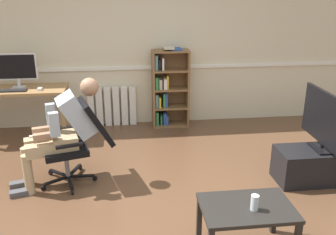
{
  "coord_description": "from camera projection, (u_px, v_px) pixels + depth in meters",
  "views": [
    {
      "loc": [
        -0.31,
        -3.06,
        2.12
      ],
      "look_at": [
        0.15,
        0.85,
        0.7
      ],
      "focal_mm": 38.86,
      "sensor_mm": 36.0,
      "label": 1
    }
  ],
  "objects": [
    {
      "name": "ground_plane",
      "position": [
        163.0,
        213.0,
        3.61
      ],
      "size": [
        18.0,
        18.0,
        0.0
      ],
      "primitive_type": "plane",
      "color": "brown"
    },
    {
      "name": "back_wall",
      "position": [
        145.0,
        39.0,
        5.63
      ],
      "size": [
        12.0,
        0.13,
        2.7
      ],
      "color": "beige",
      "rests_on": "ground_plane"
    },
    {
      "name": "computer_desk",
      "position": [
        20.0,
        96.0,
        5.2
      ],
      "size": [
        1.32,
        0.58,
        0.76
      ],
      "color": "#9E7547",
      "rests_on": "ground_plane"
    },
    {
      "name": "imac_monitor",
      "position": [
        17.0,
        68.0,
        5.13
      ],
      "size": [
        0.56,
        0.14,
        0.49
      ],
      "color": "silver",
      "rests_on": "computer_desk"
    },
    {
      "name": "keyboard",
      "position": [
        12.0,
        91.0,
        5.02
      ],
      "size": [
        0.38,
        0.12,
        0.02
      ],
      "primitive_type": "cube",
      "color": "black",
      "rests_on": "computer_desk"
    },
    {
      "name": "computer_mouse",
      "position": [
        40.0,
        89.0,
        5.08
      ],
      "size": [
        0.06,
        0.1,
        0.03
      ],
      "primitive_type": "cube",
      "color": "white",
      "rests_on": "computer_desk"
    },
    {
      "name": "bookshelf",
      "position": [
        168.0,
        89.0,
        5.72
      ],
      "size": [
        0.57,
        0.29,
        1.26
      ],
      "color": "brown",
      "rests_on": "ground_plane"
    },
    {
      "name": "radiator",
      "position": [
        112.0,
        106.0,
        5.81
      ],
      "size": [
        0.76,
        0.08,
        0.63
      ],
      "color": "white",
      "rests_on": "ground_plane"
    },
    {
      "name": "office_chair",
      "position": [
        79.0,
        138.0,
        4.08
      ],
      "size": [
        0.85,
        0.67,
        0.95
      ],
      "rotation": [
        0.0,
        0.0,
        -1.3
      ],
      "color": "black",
      "rests_on": "ground_plane"
    },
    {
      "name": "person_seated",
      "position": [
        62.0,
        130.0,
        3.97
      ],
      "size": [
        1.05,
        0.57,
        1.2
      ],
      "rotation": [
        0.0,
        0.0,
        -1.3
      ],
      "color": "tan",
      "rests_on": "ground_plane"
    },
    {
      "name": "tv_stand",
      "position": [
        319.0,
        165.0,
        4.17
      ],
      "size": [
        0.99,
        0.43,
        0.39
      ],
      "color": "black",
      "rests_on": "ground_plane"
    },
    {
      "name": "tv_screen",
      "position": [
        326.0,
        121.0,
        3.98
      ],
      "size": [
        0.21,
        1.01,
        0.65
      ],
      "rotation": [
        0.0,
        0.0,
        1.54
      ],
      "color": "black",
      "rests_on": "tv_stand"
    },
    {
      "name": "coffee_table",
      "position": [
        247.0,
        213.0,
        2.96
      ],
      "size": [
        0.75,
        0.5,
        0.45
      ],
      "color": "black",
      "rests_on": "ground_plane"
    },
    {
      "name": "drinking_glass",
      "position": [
        255.0,
        203.0,
        2.87
      ],
      "size": [
        0.06,
        0.06,
        0.13
      ],
      "primitive_type": "cylinder",
      "color": "silver",
      "rests_on": "coffee_table"
    }
  ]
}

